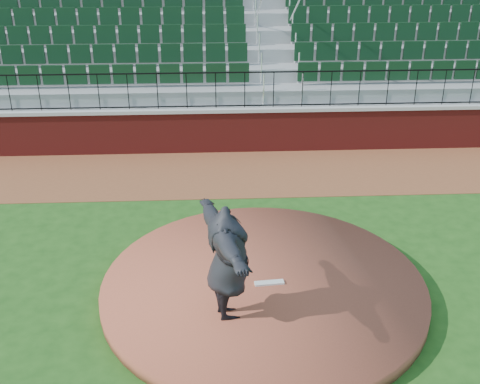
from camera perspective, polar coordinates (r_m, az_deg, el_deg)
name	(u,v)px	position (r m, az deg, el deg)	size (l,w,h in m)	color
ground	(244,290)	(11.10, 0.39, -9.45)	(90.00, 90.00, 0.00)	#1D4A15
warning_track	(233,172)	(15.81, -0.70, 1.92)	(34.00, 3.20, 0.01)	brown
field_wall	(231,131)	(17.08, -0.92, 5.92)	(34.00, 0.35, 1.20)	maroon
wall_cap	(230,109)	(16.87, -0.93, 7.99)	(34.00, 0.45, 0.10)	#B7B7B7
wall_railing	(230,90)	(16.71, -0.95, 9.79)	(34.00, 0.05, 1.00)	black
seating_stands	(227,51)	(19.23, -1.25, 13.46)	(34.00, 5.10, 4.60)	gray
concourse_wall	(225,21)	(21.89, -1.49, 16.17)	(34.00, 0.50, 5.50)	maroon
pitchers_mound	(263,287)	(10.97, 2.27, -9.16)	(5.89, 5.89, 0.25)	brown
pitching_rubber	(269,283)	(10.83, 2.84, -8.74)	(0.54, 0.13, 0.04)	silver
pitcher	(228,263)	(9.51, -1.15, -6.85)	(2.53, 0.69, 2.06)	black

